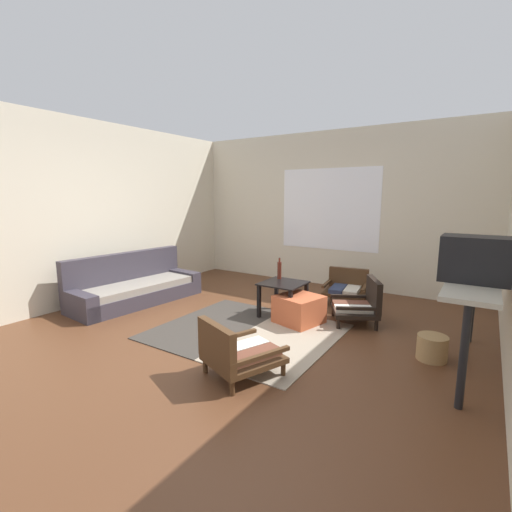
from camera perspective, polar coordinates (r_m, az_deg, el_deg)
name	(u,v)px	position (r m, az deg, el deg)	size (l,w,h in m)	color
ground_plane	(225,340)	(4.15, -4.98, -13.15)	(7.80, 7.80, 0.00)	#56331E
far_wall_with_window	(330,210)	(6.51, 11.71, 7.22)	(5.60, 0.13, 2.70)	beige
side_wall_left	(98,212)	(6.02, -23.88, 6.41)	(0.12, 6.60, 2.70)	beige
area_rug	(246,332)	(4.35, -1.58, -11.92)	(2.02, 1.80, 0.01)	#38332D
couch	(135,288)	(5.75, -18.74, -4.78)	(0.88, 1.99, 0.74)	#38333D
coffee_table	(283,290)	(4.79, 4.33, -5.40)	(0.54, 0.54, 0.46)	black
armchair_by_window	(346,287)	(5.59, 14.16, -4.80)	(0.67, 0.61, 0.50)	#472D19
armchair_striped_foreground	(236,352)	(3.29, -3.14, -15.05)	(0.74, 0.78, 0.53)	#472D19
armchair_corner	(361,304)	(4.74, 16.31, -7.31)	(0.74, 0.76, 0.58)	black
ottoman_orange	(299,310)	(4.61, 6.85, -8.45)	(0.50, 0.50, 0.36)	#BC5633
console_shelf	(472,289)	(3.79, 31.19, -4.55)	(0.40, 1.63, 0.87)	#B2AD9E
crt_television	(475,259)	(3.61, 31.48, -0.41)	(0.54, 0.34, 0.39)	black
clay_vase	(476,259)	(3.99, 31.62, -0.44)	(0.22, 0.22, 0.37)	brown
glass_bottle	(279,270)	(4.94, 3.74, -2.23)	(0.06, 0.06, 0.29)	#5B2319
wicker_basket	(432,348)	(4.03, 26.22, -12.96)	(0.29, 0.29, 0.25)	#9E7A4C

